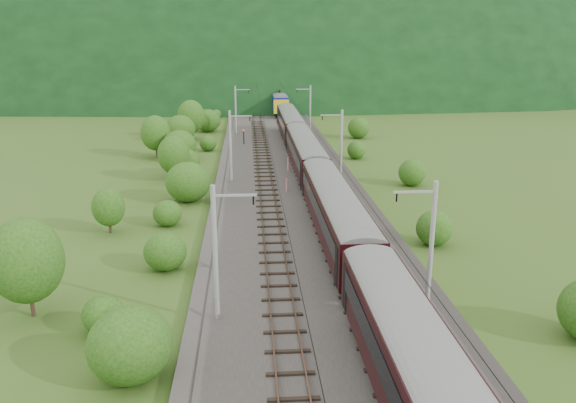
{
  "coord_description": "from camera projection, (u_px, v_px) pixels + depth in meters",
  "views": [
    {
      "loc": [
        -4.21,
        -29.6,
        16.02
      ],
      "look_at": [
        -0.96,
        15.88,
        2.6
      ],
      "focal_mm": 35.0,
      "sensor_mm": 36.0,
      "label": 1
    }
  ],
  "objects": [
    {
      "name": "catenary_right",
      "position": [
        341.0,
        144.0,
        62.91
      ],
      "size": [
        2.54,
        192.28,
        8.0
      ],
      "color": "gray",
      "rests_on": "railbed"
    },
    {
      "name": "track_left",
      "position": [
        275.0,
        252.0,
        42.44
      ],
      "size": [
        2.4,
        220.0,
        0.27
      ],
      "color": "#553224",
      "rests_on": "railbed"
    },
    {
      "name": "signal",
      "position": [
        244.0,
        136.0,
        85.09
      ],
      "size": [
        0.25,
        0.25,
        2.23
      ],
      "color": "black",
      "rests_on": "railbed"
    },
    {
      "name": "vegetation_left",
      "position": [
        156.0,
        183.0,
        54.34
      ],
      "size": [
        11.38,
        151.0,
        6.4
      ],
      "color": "#1B4312",
      "rests_on": "ground"
    },
    {
      "name": "mountain_ridge",
      "position": [
        39.0,
        67.0,
        311.99
      ],
      "size": [
        336.0,
        280.0,
        132.0
      ],
      "primitive_type": "ellipsoid",
      "color": "black",
      "rests_on": "ground"
    },
    {
      "name": "overhead_wires",
      "position": [
        307.0,
        165.0,
        40.7
      ],
      "size": [
        4.83,
        198.0,
        0.03
      ],
      "color": "black",
      "rests_on": "ground"
    },
    {
      "name": "mountain_main",
      "position": [
        255.0,
        70.0,
        281.92
      ],
      "size": [
        504.0,
        360.0,
        244.0
      ],
      "primitive_type": "ellipsoid",
      "color": "black",
      "rests_on": "ground"
    },
    {
      "name": "railbed",
      "position": [
        306.0,
        254.0,
        42.67
      ],
      "size": [
        14.0,
        220.0,
        0.3
      ],
      "primitive_type": "cube",
      "color": "#38332D",
      "rests_on": "ground"
    },
    {
      "name": "vegetation_right",
      "position": [
        485.0,
        244.0,
        40.92
      ],
      "size": [
        7.04,
        105.77,
        3.18
      ],
      "color": "#1B4312",
      "rests_on": "ground"
    },
    {
      "name": "catenary_left",
      "position": [
        231.0,
        145.0,
        62.07
      ],
      "size": [
        2.54,
        192.28,
        8.0
      ],
      "color": "gray",
      "rests_on": "railbed"
    },
    {
      "name": "train",
      "position": [
        317.0,
        171.0,
        54.17
      ],
      "size": [
        3.03,
        145.62,
        5.28
      ],
      "color": "black",
      "rests_on": "ground"
    },
    {
      "name": "ground",
      "position": [
        323.0,
        319.0,
        33.14
      ],
      "size": [
        600.0,
        600.0,
        0.0
      ],
      "primitive_type": "plane",
      "color": "#375219",
      "rests_on": "ground"
    },
    {
      "name": "track_right",
      "position": [
        337.0,
        250.0,
        42.77
      ],
      "size": [
        2.4,
        220.0,
        0.27
      ],
      "color": "#553224",
      "rests_on": "railbed"
    },
    {
      "name": "hazard_post_near",
      "position": [
        287.0,
        185.0,
        59.04
      ],
      "size": [
        0.15,
        0.15,
        1.44
      ],
      "primitive_type": "cylinder",
      "color": "red",
      "rests_on": "railbed"
    },
    {
      "name": "hazard_post_far",
      "position": [
        288.0,
        164.0,
        68.33
      ],
      "size": [
        0.18,
        0.18,
        1.68
      ],
      "primitive_type": "cylinder",
      "color": "red",
      "rests_on": "railbed"
    }
  ]
}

